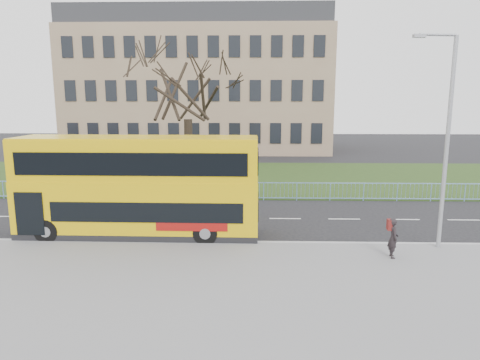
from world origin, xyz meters
The scene contains 10 objects.
ground centered at (0.00, 0.00, 0.00)m, with size 120.00×120.00×0.00m, color black.
pavement centered at (0.00, -6.75, 0.06)m, with size 80.00×10.50×0.12m, color slate.
kerb centered at (0.00, -1.55, 0.07)m, with size 80.00×0.20×0.14m, color #99999C.
grass_verge centered at (0.00, 14.30, 0.04)m, with size 80.00×15.40×0.08m, color #203513.
guard_railing centered at (0.00, 6.60, 0.55)m, with size 40.00×0.12×1.10m, color #7EABE1, non-canonical shape.
bare_tree centered at (-3.00, 10.00, 5.60)m, with size 7.73×7.73×11.05m, color black, non-canonical shape.
civic_building centered at (-5.00, 35.00, 7.00)m, with size 30.00×15.00×14.00m, color #8A6F57.
yellow_bus centered at (-3.64, -0.51, 2.34)m, with size 10.42×2.61×4.35m.
pedestrian centered at (6.58, -3.21, 0.87)m, with size 0.55×0.36×1.51m, color black.
street_lamp centered at (8.71, -2.01, 4.64)m, with size 1.74×0.38×8.24m.
Camera 1 is at (1.29, -18.66, 5.92)m, focal length 32.00 mm.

